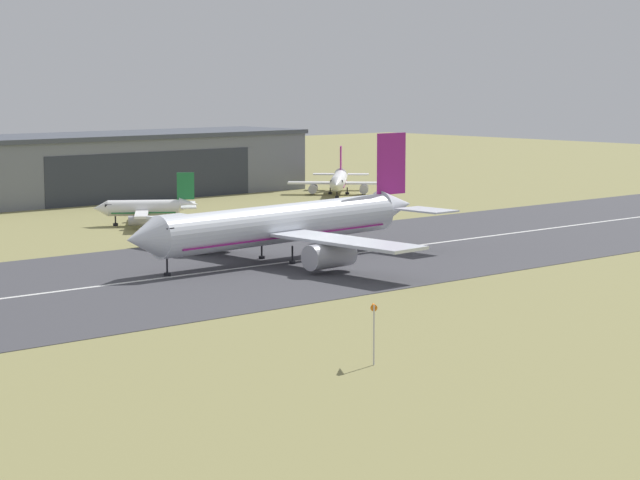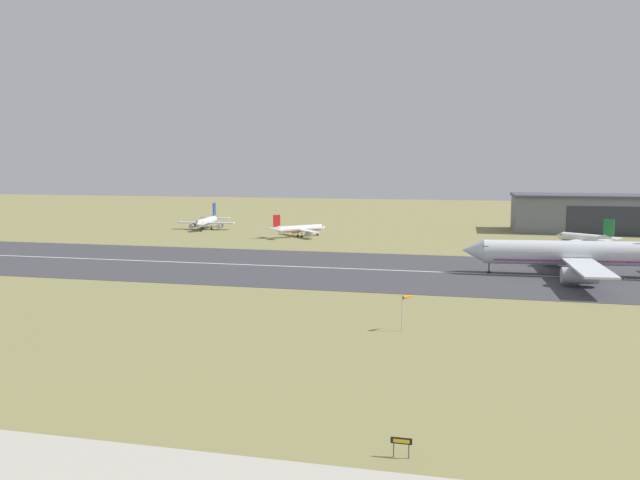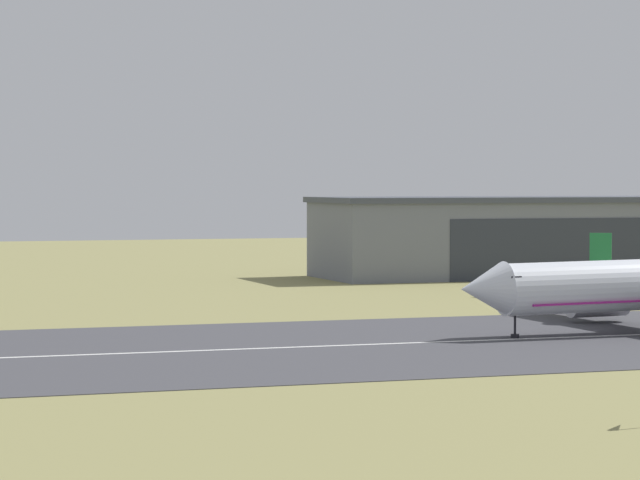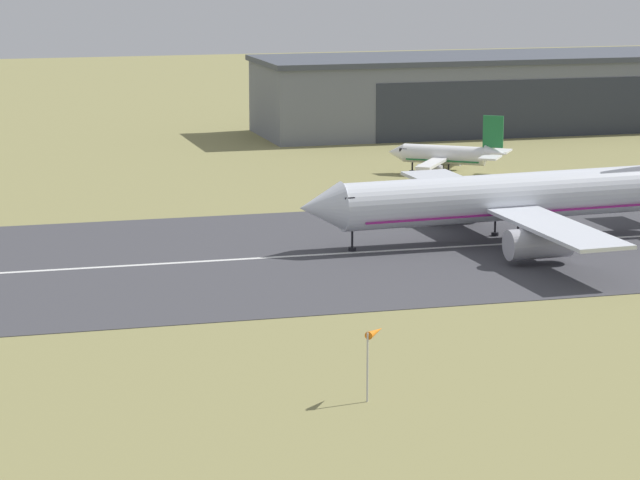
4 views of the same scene
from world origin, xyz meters
TOP-DOWN VIEW (x-y plane):
  - runway_strip at (0.00, 128.48)m, footprint 427.23×50.03m
  - runway_centreline at (0.00, 128.48)m, footprint 384.51×0.70m
  - hangar_building at (81.51, 220.90)m, footprint 81.15×23.14m
  - airplane_parked_centre at (57.13, 175.80)m, footprint 17.62×18.76m

SIDE VIEW (x-z plane):
  - runway_strip at x=0.00m, z-range 0.00..0.06m
  - runway_centreline at x=0.00m, z-range 0.06..0.07m
  - airplane_parked_centre at x=57.13m, z-range -1.53..7.21m
  - hangar_building at x=81.51m, z-range 0.02..13.08m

